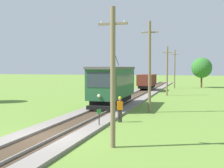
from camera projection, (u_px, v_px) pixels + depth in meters
ground_plane at (44, 140)px, 15.58m from camera, size 260.00×260.00×0.00m
track_ballast at (44, 138)px, 15.58m from camera, size 4.20×120.00×0.18m
sleeper_bed at (44, 137)px, 15.57m from camera, size 2.04×120.00×0.01m
rail_left at (32, 134)px, 15.76m from camera, size 0.07×120.00×0.14m
rail_right at (57, 136)px, 15.38m from camera, size 0.07×120.00×0.14m
red_tram at (112, 84)px, 28.17m from camera, size 2.60×8.54×4.79m
freight_car at (147, 81)px, 47.84m from camera, size 2.40×5.20×2.31m
utility_pole_foreground at (113, 76)px, 13.98m from camera, size 1.40×0.27×6.57m
utility_pole_near_tram at (150, 66)px, 24.90m from camera, size 1.40×0.53×7.57m
utility_pole_mid at (167, 70)px, 39.92m from camera, size 1.40×0.35×6.54m
utility_pole_far at (175, 69)px, 53.64m from camera, size 1.40×0.27×6.89m
trackside_signal_marker at (99, 117)px, 18.67m from camera, size 0.21×0.21×1.18m
track_worker at (120, 108)px, 20.61m from camera, size 0.44×0.35×1.78m
tree_left_near at (202, 68)px, 55.67m from camera, size 3.77×3.77×5.58m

